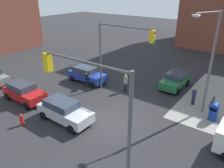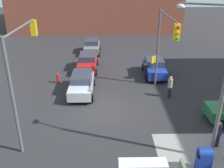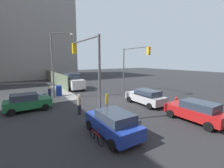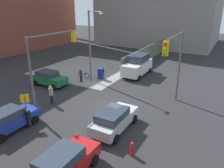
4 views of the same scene
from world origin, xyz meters
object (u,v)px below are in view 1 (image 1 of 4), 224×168
object	(u,v)px
traffic_signal_nw_corner	(119,46)
pedestrian_waiting	(87,80)
street_lamp_corner	(209,57)
pedestrian_walking_north	(125,83)
bicycle_leaning_on_fence	(212,102)
hatchback_blue	(87,74)
coupe_green	(175,80)
traffic_signal_se_corner	(93,99)
mailbox_blue	(214,111)
hatchback_red	(24,92)
pedestrian_crossing	(194,96)
sedan_silver	(64,110)
bicycle_at_crosswalk	(94,75)
fire_hydrant	(21,119)

from	to	relation	value
traffic_signal_nw_corner	pedestrian_waiting	xyz separation A→B (m)	(-3.47, -0.70, -3.85)
street_lamp_corner	traffic_signal_nw_corner	bearing A→B (deg)	-172.56
pedestrian_walking_north	bicycle_leaning_on_fence	size ratio (longest dim) A/B	1.03
hatchback_blue	bicycle_leaning_on_fence	bearing A→B (deg)	11.03
coupe_green	hatchback_blue	distance (m)	9.27
traffic_signal_se_corner	mailbox_blue	xyz separation A→B (m)	(3.78, 9.50, -3.87)
hatchback_red	hatchback_blue	size ratio (longest dim) A/B	1.01
street_lamp_corner	coupe_green	bearing A→B (deg)	135.03
traffic_signal_nw_corner	street_lamp_corner	distance (m)	7.44
traffic_signal_se_corner	mailbox_blue	bearing A→B (deg)	68.33
traffic_signal_se_corner	pedestrian_crossing	bearing A→B (deg)	80.83
hatchback_blue	pedestrian_waiting	bearing A→B (deg)	-46.86
pedestrian_crossing	pedestrian_waiting	size ratio (longest dim) A/B	1.04
hatchback_red	pedestrian_walking_north	world-z (taller)	pedestrian_walking_north
mailbox_blue	pedestrian_walking_north	xyz separation A→B (m)	(-8.20, 0.20, 0.18)
mailbox_blue	pedestrian_crossing	distance (m)	2.50
sedan_silver	pedestrian_walking_north	size ratio (longest dim) A/B	2.49
traffic_signal_nw_corner	pedestrian_walking_north	world-z (taller)	traffic_signal_nw_corner
traffic_signal_se_corner	bicycle_leaning_on_fence	distance (m)	12.85
hatchback_blue	bicycle_at_crosswalk	distance (m)	1.31
hatchback_red	hatchback_blue	bearing A→B (deg)	76.31
mailbox_blue	pedestrian_crossing	bearing A→B (deg)	143.13
mailbox_blue	coupe_green	xyz separation A→B (m)	(-4.64, 3.95, 0.08)
street_lamp_corner	fire_hydrant	world-z (taller)	street_lamp_corner
hatchback_red	traffic_signal_nw_corner	bearing A→B (deg)	46.22
mailbox_blue	pedestrian_waiting	world-z (taller)	pedestrian_waiting
street_lamp_corner	pedestrian_crossing	size ratio (longest dim) A/B	4.99
traffic_signal_se_corner	street_lamp_corner	bearing A→B (deg)	75.25
street_lamp_corner	hatchback_blue	xyz separation A→B (m)	(-11.78, -0.67, -3.86)
coupe_green	pedestrian_waiting	world-z (taller)	coupe_green
hatchback_red	pedestrian_waiting	bearing A→B (deg)	65.57
hatchback_blue	bicycle_at_crosswalk	bearing A→B (deg)	93.47
fire_hydrant	pedestrian_crossing	bearing A→B (deg)	49.31
mailbox_blue	bicycle_at_crosswalk	bearing A→B (deg)	175.60
traffic_signal_se_corner	fire_hydrant	size ratio (longest dim) A/B	6.91
traffic_signal_se_corner	street_lamp_corner	size ratio (longest dim) A/B	0.81
street_lamp_corner	bicycle_at_crosswalk	xyz separation A→B (m)	(-11.85, 0.54, -4.35)
street_lamp_corner	pedestrian_walking_north	xyz separation A→B (m)	(-7.05, -0.26, -3.76)
mailbox_blue	hatchback_red	xyz separation A→B (m)	(-14.53, -6.76, 0.08)
traffic_signal_nw_corner	sedan_silver	xyz separation A→B (m)	(-0.62, -6.34, -3.80)
hatchback_blue	pedestrian_walking_north	distance (m)	4.75
pedestrian_crossing	traffic_signal_nw_corner	bearing A→B (deg)	-140.00
pedestrian_crossing	bicycle_at_crosswalk	world-z (taller)	pedestrian_crossing
sedan_silver	bicycle_at_crosswalk	distance (m)	8.75
traffic_signal_nw_corner	bicycle_leaning_on_fence	bearing A→B (deg)	18.79
bicycle_leaning_on_fence	hatchback_red	bearing A→B (deg)	-147.25
bicycle_leaning_on_fence	bicycle_at_crosswalk	world-z (taller)	same
traffic_signal_se_corner	sedan_silver	xyz separation A→B (m)	(-5.38, 2.66, -3.78)
street_lamp_corner	pedestrian_waiting	xyz separation A→B (m)	(-10.85, -1.66, -3.91)
traffic_signal_nw_corner	traffic_signal_se_corner	distance (m)	10.18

